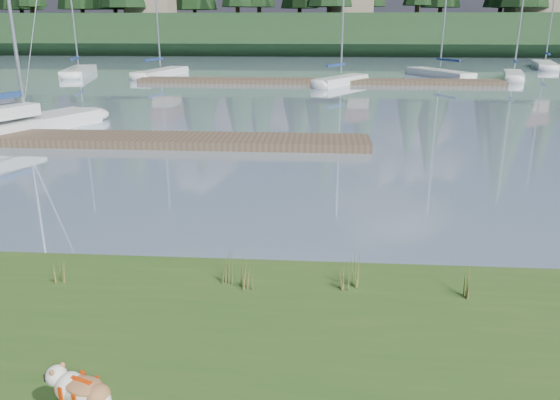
{
  "coord_description": "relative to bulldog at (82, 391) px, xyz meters",
  "views": [
    {
      "loc": [
        2.25,
        -9.97,
        4.21
      ],
      "look_at": [
        1.54,
        -0.5,
        1.1
      ],
      "focal_mm": 35.0,
      "sensor_mm": 36.0,
      "label": 1
    }
  ],
  "objects": [
    {
      "name": "ground",
      "position": [
        0.09,
        35.51,
        -0.66
      ],
      "size": [
        200.0,
        200.0,
        0.0
      ],
      "primitive_type": "plane",
      "color": "#8299AD",
      "rests_on": "ground"
    },
    {
      "name": "ridge",
      "position": [
        0.09,
        78.51,
        1.84
      ],
      "size": [
        200.0,
        20.0,
        5.0
      ],
      "primitive_type": "cube",
      "color": "black",
      "rests_on": "ground"
    },
    {
      "name": "bulldog",
      "position": [
        0.0,
        0.0,
        0.0
      ],
      "size": [
        0.84,
        0.54,
        0.5
      ],
      "rotation": [
        0.0,
        0.0,
        2.77
      ],
      "color": "silver",
      "rests_on": "bank"
    },
    {
      "name": "sailboat_main",
      "position": [
        -9.35,
        16.19,
        -0.24
      ],
      "size": [
        5.04,
        8.73,
        12.62
      ],
      "rotation": [
        0.0,
        0.0,
        1.17
      ],
      "color": "silver",
      "rests_on": "ground"
    },
    {
      "name": "dock_near",
      "position": [
        -3.91,
        14.51,
        -0.51
      ],
      "size": [
        16.0,
        2.0,
        0.3
      ],
      "primitive_type": "cube",
      "color": "#4C3D2C",
      "rests_on": "ground"
    },
    {
      "name": "dock_far",
      "position": [
        2.09,
        35.51,
        -0.51
      ],
      "size": [
        26.0,
        2.2,
        0.3
      ],
      "primitive_type": "cube",
      "color": "#4C3D2C",
      "rests_on": "ground"
    },
    {
      "name": "sailboat_bg_0",
      "position": [
        -18.0,
        41.3,
        -0.34
      ],
      "size": [
        3.7,
        8.77,
        12.41
      ],
      "rotation": [
        0.0,
        0.0,
        1.81
      ],
      "color": "silver",
      "rests_on": "ground"
    },
    {
      "name": "sailboat_bg_1",
      "position": [
        -10.52,
        40.43,
        -0.33
      ],
      "size": [
        3.11,
        8.04,
        11.78
      ],
      "rotation": [
        0.0,
        0.0,
        1.37
      ],
      "color": "silver",
      "rests_on": "ground"
    },
    {
      "name": "sailboat_bg_2",
      "position": [
        3.96,
        35.08,
        -0.33
      ],
      "size": [
        4.47,
        6.23,
        9.95
      ],
      "rotation": [
        0.0,
        0.0,
        1.03
      ],
      "color": "silver",
      "rests_on": "ground"
    },
    {
      "name": "sailboat_bg_3",
      "position": [
        11.4,
        41.45,
        -0.34
      ],
      "size": [
        4.82,
        7.78,
        11.6
      ],
      "rotation": [
        0.0,
        0.0,
        2.02
      ],
      "color": "silver",
      "rests_on": "ground"
    },
    {
      "name": "sailboat_bg_4",
      "position": [
        17.13,
        39.95,
        -0.33
      ],
      "size": [
        2.95,
        6.58,
        9.72
      ],
      "rotation": [
        0.0,
        0.0,
        1.3
      ],
      "color": "silver",
      "rests_on": "ground"
    },
    {
      "name": "sailboat_bg_5",
      "position": [
        23.7,
        51.39,
        -0.34
      ],
      "size": [
        3.75,
        8.69,
        12.14
      ],
      "rotation": [
        0.0,
        0.0,
        1.32
      ],
      "color": "silver",
      "rests_on": "ground"
    },
    {
      "name": "weed_0",
      "position": [
        0.94,
        3.09,
        -0.06
      ],
      "size": [
        0.17,
        0.14,
        0.6
      ],
      "color": "#475B23",
      "rests_on": "bank"
    },
    {
      "name": "weed_1",
      "position": [
        1.27,
        2.93,
        -0.09
      ],
      "size": [
        0.17,
        0.14,
        0.53
      ],
      "color": "#475B23",
      "rests_on": "bank"
    },
    {
      "name": "weed_2",
      "position": [
        2.88,
        3.16,
        0.0
      ],
      "size": [
        0.17,
        0.14,
        0.74
      ],
      "color": "#475B23",
      "rests_on": "bank"
    },
    {
      "name": "weed_3",
      "position": [
        -1.62,
        2.93,
        -0.12
      ],
      "size": [
        0.17,
        0.14,
        0.47
      ],
      "color": "#475B23",
      "rests_on": "bank"
    },
    {
      "name": "weed_4",
      "position": [
        2.73,
        2.99,
        -0.13
      ],
      "size": [
        0.17,
        0.14,
        0.43
      ],
      "color": "#475B23",
      "rests_on": "bank"
    },
    {
      "name": "weed_5",
      "position": [
        4.54,
        2.9,
        -0.09
      ],
      "size": [
        0.17,
        0.14,
        0.54
      ],
      "color": "#475B23",
      "rests_on": "bank"
    },
    {
      "name": "mud_lip",
      "position": [
        0.09,
        3.91,
        -0.59
      ],
      "size": [
        60.0,
        0.5,
        0.14
      ],
      "primitive_type": "cube",
      "color": "#33281C",
      "rests_on": "ground"
    }
  ]
}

